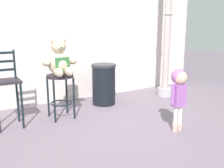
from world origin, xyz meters
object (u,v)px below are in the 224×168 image
object	(u,v)px
trash_bin	(104,84)
teddy_bear	(60,61)
bar_stool_with_teddy	(60,87)
lamppost	(167,40)
bar_chair_empty	(6,85)
child_walking	(179,87)

from	to	relation	value
trash_bin	teddy_bear	bearing A→B (deg)	-160.82
bar_stool_with_teddy	teddy_bear	world-z (taller)	teddy_bear
bar_stool_with_teddy	lamppost	size ratio (longest dim) A/B	0.24
trash_bin	bar_chair_empty	world-z (taller)	bar_chair_empty
bar_stool_with_teddy	trash_bin	world-z (taller)	trash_bin
teddy_bear	trash_bin	bearing A→B (deg)	19.18
lamppost	teddy_bear	bearing A→B (deg)	-175.74
child_walking	bar_chair_empty	xyz separation A→B (m)	(-2.05, 1.43, -0.01)
bar_chair_empty	lamppost	bearing A→B (deg)	1.94
teddy_bear	bar_chair_empty	world-z (taller)	teddy_bear
bar_stool_with_teddy	trash_bin	xyz separation A→B (m)	(0.99, 0.31, -0.13)
bar_stool_with_teddy	teddy_bear	bearing A→B (deg)	-90.00
trash_bin	bar_stool_with_teddy	bearing A→B (deg)	-162.29
lamppost	bar_chair_empty	world-z (taller)	lamppost
bar_stool_with_teddy	child_walking	xyz separation A→B (m)	(1.24, -1.39, 0.13)
child_walking	lamppost	xyz separation A→B (m)	(1.19, 1.54, 0.56)
teddy_bear	trash_bin	world-z (taller)	teddy_bear
child_walking	lamppost	world-z (taller)	lamppost
bar_stool_with_teddy	child_walking	size ratio (longest dim) A/B	0.80
child_walking	trash_bin	xyz separation A→B (m)	(-0.25, 1.70, -0.26)
teddy_bear	trash_bin	xyz separation A→B (m)	(0.99, 0.34, -0.55)
bar_stool_with_teddy	child_walking	bearing A→B (deg)	-48.24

